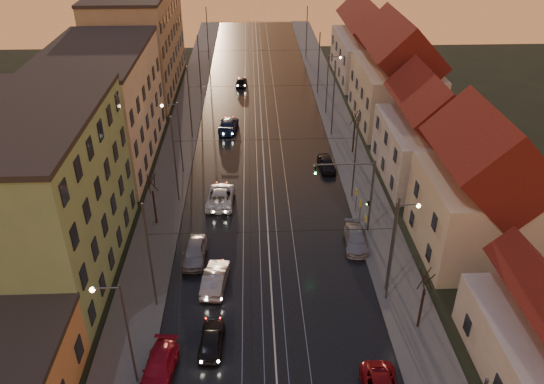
{
  "coord_description": "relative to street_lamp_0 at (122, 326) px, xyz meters",
  "views": [
    {
      "loc": [
        -1.23,
        -21.03,
        27.38
      ],
      "look_at": [
        0.47,
        20.51,
        2.86
      ],
      "focal_mm": 35.0,
      "sensor_mm": 36.0,
      "label": 1
    }
  ],
  "objects": [
    {
      "name": "house_right_3",
      "position": [
        26.1,
        41.0,
        0.92
      ],
      "size": [
        9.18,
        14.28,
        11.5
      ],
      "color": "beige",
      "rests_on": "ground"
    },
    {
      "name": "tram_rail_2",
      "position": [
        9.87,
        38.0,
        -4.83
      ],
      "size": [
        0.06,
        120.0,
        0.03
      ],
      "primitive_type": "cube",
      "color": "gray",
      "rests_on": "road"
    },
    {
      "name": "parked_left_3",
      "position": [
        2.88,
        12.57,
        -4.1
      ],
      "size": [
        2.0,
        4.65,
        1.56
      ],
      "primitive_type": "imported",
      "rotation": [
        0.0,
        0.0,
        -0.03
      ],
      "color": "#9B9A9F",
      "rests_on": "ground"
    },
    {
      "name": "street_lamp_0",
      "position": [
        0.0,
        0.0,
        0.0
      ],
      "size": [
        1.75,
        0.32,
        8.0
      ],
      "color": "#595B60",
      "rests_on": "ground"
    },
    {
      "name": "driving_car_4",
      "position": [
        6.37,
        55.85,
        -4.23
      ],
      "size": [
        1.84,
        3.98,
        1.32
      ],
      "primitive_type": "imported",
      "rotation": [
        0.0,
        0.0,
        3.07
      ],
      "color": "black",
      "rests_on": "ground"
    },
    {
      "name": "bare_tree_0",
      "position": [
        -1.09,
        18.0,
        -2.4
      ],
      "size": [
        1.09,
        1.09,
        5.11
      ],
      "color": "black",
      "rests_on": "ground"
    },
    {
      "name": "tram_rail_0",
      "position": [
        6.9,
        38.0,
        -4.83
      ],
      "size": [
        0.06,
        120.0,
        0.03
      ],
      "primitive_type": "cube",
      "color": "gray",
      "rests_on": "road"
    },
    {
      "name": "catenary_pole_r_3",
      "position": [
        17.7,
        37.0,
        -0.39
      ],
      "size": [
        0.16,
        0.16,
        9.0
      ],
      "primitive_type": "cylinder",
      "color": "#595B60",
      "rests_on": "ground"
    },
    {
      "name": "traffic_light_mast",
      "position": [
        17.1,
        16.0,
        -0.29
      ],
      "size": [
        5.3,
        0.32,
        7.2
      ],
      "color": "#595B60",
      "rests_on": "ground"
    },
    {
      "name": "parked_left_2",
      "position": [
        1.64,
        0.53,
        -4.22
      ],
      "size": [
        2.34,
        4.76,
        1.33
      ],
      "primitive_type": "imported",
      "rotation": [
        0.0,
        0.0,
        -0.11
      ],
      "color": "#AA1125",
      "rests_on": "ground"
    },
    {
      "name": "tram_rail_1",
      "position": [
        8.33,
        38.0,
        -4.83
      ],
      "size": [
        0.06,
        120.0,
        0.03
      ],
      "primitive_type": "cube",
      "color": "gray",
      "rests_on": "road"
    },
    {
      "name": "tram_rail_3",
      "position": [
        11.3,
        38.0,
        -4.83
      ],
      "size": [
        0.06,
        120.0,
        0.03
      ],
      "primitive_type": "cube",
      "color": "gray",
      "rests_on": "road"
    },
    {
      "name": "catenary_pole_r_5",
      "position": [
        17.7,
        70.0,
        -0.39
      ],
      "size": [
        0.16,
        0.16,
        9.0
      ],
      "primitive_type": "cylinder",
      "color": "#595B60",
      "rests_on": "ground"
    },
    {
      "name": "apartment_left_3",
      "position": [
        -8.4,
        56.0,
        2.11
      ],
      "size": [
        10.0,
        24.0,
        14.0
      ],
      "primitive_type": "cube",
      "color": "#91815D",
      "rests_on": "ground"
    },
    {
      "name": "catenary_pole_l_3",
      "position": [
        0.5,
        37.0,
        -0.39
      ],
      "size": [
        0.16,
        0.16,
        9.0
      ],
      "primitive_type": "cylinder",
      "color": "#595B60",
      "rests_on": "ground"
    },
    {
      "name": "driving_car_2",
      "position": [
        4.65,
        21.53,
        -4.11
      ],
      "size": [
        2.83,
        5.67,
        1.54
      ],
      "primitive_type": "imported",
      "rotation": [
        0.0,
        0.0,
        3.09
      ],
      "color": "silver",
      "rests_on": "ground"
    },
    {
      "name": "bare_tree_1",
      "position": [
        19.31,
        4.0,
        -2.4
      ],
      "size": [
        1.09,
        1.09,
        5.11
      ],
      "color": "black",
      "rests_on": "ground"
    },
    {
      "name": "driving_car_0",
      "position": [
        4.84,
        2.82,
        -4.21
      ],
      "size": [
        1.83,
        4.05,
        1.35
      ],
      "primitive_type": "imported",
      "rotation": [
        0.0,
        0.0,
        3.08
      ],
      "color": "black",
      "rests_on": "ground"
    },
    {
      "name": "catenary_pole_l_5",
      "position": [
        0.5,
        70.0,
        -0.39
      ],
      "size": [
        0.16,
        0.16,
        9.0
      ],
      "primitive_type": "cylinder",
      "color": "#595B60",
      "rests_on": "ground"
    },
    {
      "name": "sidewalk_left",
      "position": [
        -0.9,
        38.0,
        -4.81
      ],
      "size": [
        4.0,
        120.0,
        0.15
      ],
      "primitive_type": "cube",
      "color": "#4C4C4C",
      "rests_on": "ground"
    },
    {
      "name": "catenary_pole_l_1",
      "position": [
        0.5,
        7.0,
        -0.39
      ],
      "size": [
        0.16,
        0.16,
        9.0
      ],
      "primitive_type": "cylinder",
      "color": "#595B60",
      "rests_on": "ground"
    },
    {
      "name": "apartment_left_1",
      "position": [
        -8.4,
        12.0,
        1.61
      ],
      "size": [
        10.0,
        18.0,
        13.0
      ],
      "primitive_type": "cube",
      "color": "#719A62",
      "rests_on": "ground"
    },
    {
      "name": "parked_right_2",
      "position": [
        15.93,
        28.04,
        -4.2
      ],
      "size": [
        1.93,
        4.13,
        1.37
      ],
      "primitive_type": "imported",
      "rotation": [
        0.0,
        0.0,
        0.08
      ],
      "color": "black",
      "rests_on": "ground"
    },
    {
      "name": "house_right_1",
      "position": [
        26.1,
        13.0,
        0.56
      ],
      "size": [
        8.67,
        10.2,
        10.8
      ],
      "color": "beige",
      "rests_on": "ground"
    },
    {
      "name": "sidewalk_right",
      "position": [
        19.1,
        38.0,
        -4.81
      ],
      "size": [
        4.0,
        120.0,
        0.15
      ],
      "primitive_type": "cube",
      "color": "#4C4C4C",
      "rests_on": "ground"
    },
    {
      "name": "road",
      "position": [
        9.1,
        38.0,
        -4.87
      ],
      "size": [
        16.0,
        120.0,
        0.04
      ],
      "primitive_type": "cube",
      "color": "black",
      "rests_on": "ground"
    },
    {
      "name": "house_right_4",
      "position": [
        26.1,
        59.0,
        0.16
      ],
      "size": [
        9.18,
        16.32,
        10.0
      ],
      "color": "#BBB8AD",
      "rests_on": "ground"
    },
    {
      "name": "catenary_pole_r_4",
      "position": [
        17.7,
        52.0,
        -0.39
      ],
      "size": [
        0.16,
        0.16,
        9.0
      ],
      "primitive_type": "cylinder",
      "color": "#595B60",
      "rests_on": "ground"
    },
    {
      "name": "catenary_pole_r_2",
      "position": [
        17.7,
        22.0,
        -0.39
      ],
      "size": [
        0.16,
        0.16,
        9.0
      ],
      "primitive_type": "cylinder",
      "color": "#595B60",
      "rests_on": "ground"
    },
    {
      "name": "parked_right_1",
      "position": [
        16.63,
        13.95,
        -4.22
      ],
      "size": [
        2.23,
        4.74,
        1.34
      ],
      "primitive_type": "imported",
      "rotation": [
        0.0,
        0.0,
        -0.08
      ],
      "color": "#A1A0A6",
      "rests_on": "ground"
    },
    {
      "name": "apartment_left_2",
      "position": [
        -8.4,
        32.0,
        1.11
      ],
      "size": [
        10.0,
        20.0,
        12.0
      ],
      "primitive_type": "cube",
      "color": "#C3B397",
      "rests_on": "ground"
    },
    {
      "name": "catenary_pole_l_2",
      "position": [
        0.5,
        22.0,
        -0.39
      ],
      "size": [
        0.16,
        0.16,
        9.0
      ],
      "primitive_type": "cylinder",
      "color": "#595B60",
      "rests_on": "ground"
    },
    {
      "name": "bare_tree_2",
      "position": [
        19.51,
        32.0,
        -2.4
      ],
      "size": [
        1.09,
        1.09,
        5.11
      ],
      "color": "black",
      "rests_on": "ground"
    },
    {
      "name": "street_lamp_1",
      "position": [
        18.21,
        8.0,
        0.0
      ],
      "size": [
        1.75,
        0.32,
        8.0
      ],
      "color": "#595B60",
      "rests_on": "ground"
    },
    {
      "name": "house_right_2",
      "position": [
        26.1,
        26.0,
        -0.24
      ],
      "size": [
        9.18,
        12.24,
        9.2
      ],
      "color": "#BBB8AD",
      "rests_on": "ground"
    },
    {
      "name": "catenary_pole_r_1",
      "position": [
        17.7,
        7.0,
        -0.39
      ],
      "size": [
        0.16,
        0.16,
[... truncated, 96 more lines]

